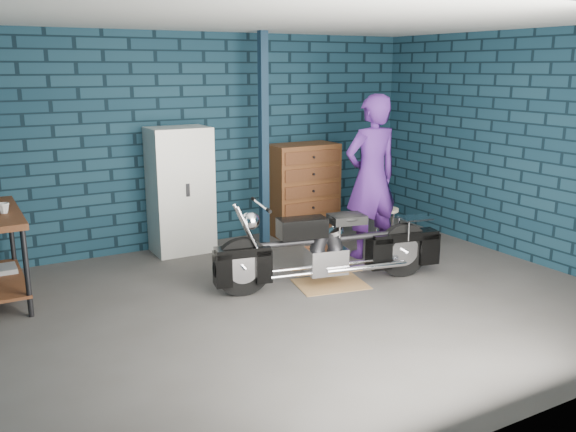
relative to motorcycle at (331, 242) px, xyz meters
name	(u,v)px	position (x,y,z in m)	size (l,w,h in m)	color
ground	(306,301)	(-0.49, -0.29, -0.48)	(6.00, 6.00, 0.00)	#474542
room_walls	(278,105)	(-0.49, 0.26, 1.43)	(6.02, 5.01, 2.71)	#102937
support_post	(264,142)	(0.06, 1.66, 0.87)	(0.10, 0.10, 2.70)	#12273A
drip_mat	(331,284)	(0.00, 0.00, -0.47)	(0.74, 0.55, 0.01)	olive
motorcycle	(331,242)	(0.00, 0.00, 0.00)	(2.16, 0.58, 0.95)	black
person	(371,177)	(0.98, 0.63, 0.51)	(0.72, 0.47, 1.97)	#481E73
locker	(181,191)	(-0.96, 1.94, 0.31)	(0.73, 0.52, 1.56)	silver
tool_chest	(303,189)	(0.82, 1.94, 0.15)	(0.94, 0.52, 1.25)	brown
shop_stool	(386,230)	(1.29, 0.70, -0.20)	(0.30, 0.30, 0.55)	beige
cup_b	(3,208)	(-3.02, 1.12, 0.49)	(0.11, 0.11, 0.10)	beige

